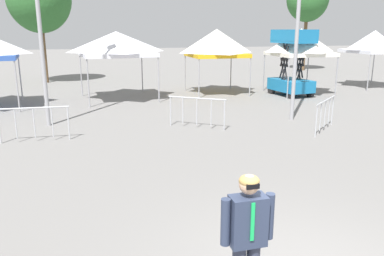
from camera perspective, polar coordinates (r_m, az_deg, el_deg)
The scene contains 9 objects.
canopy_tent_left_of_center at distance 19.31m, azimuth -11.08°, elevation 12.10°, with size 3.62×3.62×3.27m.
canopy_tent_behind_left at distance 20.88m, azimuth 3.66°, elevation 12.41°, with size 2.93×2.93×3.39m.
canopy_tent_behind_center at distance 21.50m, azimuth 15.76°, elevation 12.08°, with size 2.94×2.94×3.41m.
canopy_tent_far_left at distance 25.62m, azimuth 25.31°, elevation 11.44°, with size 2.92×2.92×3.31m.
scissor_lift at distance 20.87m, azimuth 14.44°, elevation 7.58°, with size 1.62×2.43×3.36m.
person_foreground at distance 4.67m, azimuth 8.13°, elevation -15.41°, with size 0.65×0.26×1.78m.
crowd_barrier_near_person at distance 13.76m, azimuth 19.09°, elevation 2.67°, with size 1.64×1.39×1.08m.
crowd_barrier_mid_lot at distance 13.40m, azimuth 0.71°, elevation 3.17°, with size 1.71×1.30×1.08m.
crowd_barrier_by_lift at distance 12.67m, azimuth -22.33°, elevation 1.44°, with size 2.10×0.19×1.08m.
Camera 1 is at (-2.78, -3.86, 3.33)m, focal length 36.14 mm.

